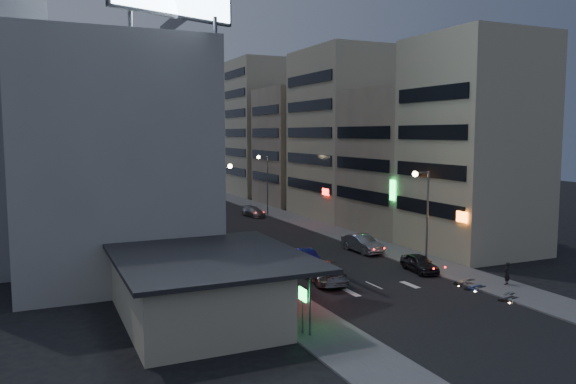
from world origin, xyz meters
TOP-DOWN VIEW (x-y plane):
  - ground at (0.00, 0.00)m, footprint 180.00×180.00m
  - sidewalk_left at (-8.00, 30.00)m, footprint 4.00×120.00m
  - sidewalk_right at (8.00, 30.00)m, footprint 4.00×120.00m
  - food_court at (-13.90, 2.00)m, footprint 11.00×13.00m
  - white_building at (-17.00, 20.00)m, footprint 14.00×24.00m
  - shophouse_near at (15.00, 10.50)m, footprint 10.00×11.00m
  - shophouse_mid at (15.50, 22.00)m, footprint 11.00×12.00m
  - shophouse_far at (15.00, 35.00)m, footprint 10.00×14.00m
  - far_left_a at (-15.50, 45.00)m, footprint 11.00×10.00m
  - far_left_b at (-16.00, 58.00)m, footprint 12.00×10.00m
  - far_right_a at (15.50, 50.00)m, footprint 11.00×12.00m
  - far_right_b at (16.00, 64.00)m, footprint 12.00×12.00m
  - street_lamp_right_near at (5.90, 6.00)m, footprint 1.60×0.44m
  - street_lamp_left at (-5.90, 22.00)m, footprint 1.60×0.44m
  - street_lamp_right_far at (5.90, 40.00)m, footprint 1.60×0.44m
  - parked_car_right_near at (5.60, 5.94)m, footprint 2.15×4.27m
  - parked_car_right_mid at (5.37, 14.26)m, footprint 1.87×4.99m
  - parked_car_left at (-4.83, 35.93)m, footprint 2.78×4.94m
  - parked_car_right_far at (4.08, 39.57)m, footprint 2.28×4.65m
  - road_car_blue at (-2.09, 12.03)m, footprint 1.79×4.60m
  - road_car_silver at (-2.86, 6.30)m, footprint 3.32×6.04m
  - person at (8.73, -0.16)m, footprint 0.71×0.61m
  - scooter_black_a at (6.86, -2.49)m, footprint 1.02×1.91m
  - scooter_silver_a at (7.34, -1.69)m, footprint 1.26×1.87m
  - scooter_blue at (6.85, 0.55)m, footprint 1.06×2.13m
  - scooter_black_b at (6.80, 1.29)m, footprint 1.13×1.81m
  - scooter_silver_b at (7.44, 2.23)m, footprint 0.83×1.94m

SIDE VIEW (x-z plane):
  - ground at x=0.00m, z-range 0.00..0.00m
  - sidewalk_left at x=-8.00m, z-range 0.00..0.12m
  - sidewalk_right at x=8.00m, z-range 0.00..0.12m
  - scooter_black_b at x=6.80m, z-range 0.12..1.17m
  - parked_car_right_far at x=4.08m, z-range 0.00..1.30m
  - parked_car_left at x=-4.83m, z-range 0.00..1.30m
  - scooter_silver_a at x=7.34m, z-range 0.12..1.21m
  - scooter_black_a at x=6.86m, z-range 0.12..1.23m
  - scooter_silver_b at x=7.44m, z-range 0.12..1.27m
  - parked_car_right_near at x=5.60m, z-range 0.00..1.39m
  - scooter_blue at x=6.85m, z-range 0.12..1.37m
  - road_car_blue at x=-2.09m, z-range 0.00..1.49m
  - parked_car_right_mid at x=5.37m, z-range 0.00..1.63m
  - road_car_silver at x=-2.86m, z-range 0.00..1.66m
  - person at x=8.73m, z-range 0.12..1.77m
  - food_court at x=-13.90m, z-range 0.05..3.92m
  - street_lamp_right_near at x=5.90m, z-range 1.35..9.37m
  - street_lamp_left at x=-5.90m, z-range 1.35..9.37m
  - street_lamp_right_far at x=5.90m, z-range 1.35..9.37m
  - far_left_b at x=-16.00m, z-range 0.00..15.00m
  - shophouse_mid at x=15.50m, z-range 0.00..16.00m
  - white_building at x=-17.00m, z-range 0.00..18.00m
  - far_right_a at x=15.50m, z-range 0.00..18.00m
  - shophouse_near at x=15.00m, z-range 0.00..20.00m
  - far_left_a at x=-15.50m, z-range 0.00..20.00m
  - shophouse_far at x=15.00m, z-range 0.00..22.00m
  - far_right_b at x=16.00m, z-range 0.00..24.00m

